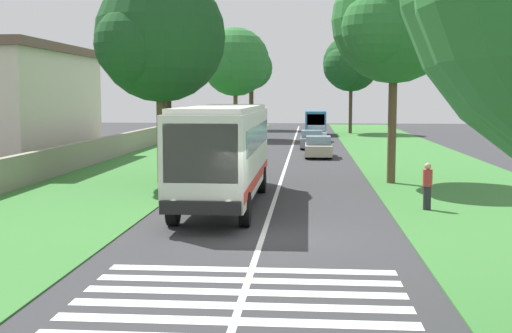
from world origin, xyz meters
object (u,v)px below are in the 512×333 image
roadside_building (0,103)px  trailing_car_2 (316,134)px  roadside_tree_left_2 (234,64)px  trailing_car_1 (312,140)px  roadside_tree_right_2 (392,24)px  utility_pole (169,92)px  pedestrian (427,186)px  coach_bus (225,149)px  trailing_car_0 (318,147)px  roadside_tree_left_0 (251,70)px  trailing_minibus_0 (315,120)px  roadside_tree_right_1 (349,65)px  roadside_tree_left_1 (160,41)px

roadside_building → trailing_car_2: bearing=-45.2°
roadside_tree_left_2 → roadside_building: (-22.20, 12.24, -3.44)m
trailing_car_1 → roadside_tree_right_2: 21.77m
utility_pole → pedestrian: size_ratio=4.87×
coach_bus → roadside_tree_right_2: size_ratio=1.08×
pedestrian → coach_bus: bearing=85.8°
trailing_car_0 → roadside_tree_left_0: bearing=12.2°
roadside_tree_left_2 → trailing_car_2: bearing=-107.2°
trailing_minibus_0 → roadside_tree_right_2: 38.79m
roadside_tree_left_2 → roadside_tree_right_1: (10.35, -11.33, 0.30)m
roadside_tree_left_0 → roadside_building: size_ratio=0.70×
trailing_car_2 → utility_pole: bearing=165.0°
coach_bus → trailing_minibus_0: size_ratio=1.86×
trailing_car_1 → roadside_tree_left_2: 14.26m
roadside_tree_left_2 → roadside_building: 25.58m
trailing_minibus_0 → trailing_car_0: bearing=179.9°
trailing_minibus_0 → trailing_car_2: bearing=180.0°
trailing_car_0 → roadside_tree_right_2: (-13.04, -3.11, 6.73)m
trailing_car_2 → roadside_tree_right_2: roadside_tree_right_2 is taller
roadside_building → trailing_car_1: bearing=-59.0°
trailing_car_2 → roadside_tree_right_2: (-28.50, -3.07, 6.73)m
coach_bus → trailing_car_2: bearing=-6.1°
trailing_car_0 → roadside_tree_left_2: roadside_tree_left_2 is taller
trailing_car_1 → trailing_car_2: bearing=-3.1°
trailing_car_0 → roadside_tree_left_1: (-13.56, 7.61, 5.97)m
trailing_car_1 → roadside_tree_left_0: roadside_tree_left_0 is taller
roadside_tree_left_2 → utility_pole: size_ratio=1.26×
coach_bus → roadside_tree_right_2: 11.08m
trailing_car_1 → trailing_car_2: (8.09, -0.45, 0.00)m
roadside_tree_left_0 → roadside_tree_right_2: (-48.60, -10.80, 0.18)m
trailing_minibus_0 → pedestrian: size_ratio=3.55×
trailing_car_0 → trailing_minibus_0: size_ratio=0.72×
trailing_minibus_0 → roadside_tree_right_1: bearing=-50.4°
trailing_minibus_0 → utility_pole: (-37.69, 7.49, 2.75)m
trailing_car_2 → roadside_tree_right_1: (12.73, -3.63, 6.71)m
trailing_car_0 → trailing_car_1: 7.38m
roadside_tree_left_2 → pedestrian: bearing=-163.6°
trailing_car_1 → trailing_car_2: 8.10m
trailing_car_0 → utility_pole: 15.00m
trailing_car_2 → roadside_tree_right_2: 29.44m
trailing_car_1 → trailing_car_2: same height
pedestrian → roadside_building: bearing=55.5°
trailing_car_1 → roadside_tree_left_1: 22.92m
roadside_tree_left_1 → coach_bus: bearing=-149.1°
utility_pole → roadside_building: size_ratio=0.58×
roadside_tree_right_1 → pedestrian: (-48.68, 0.07, -6.47)m
roadside_tree_left_1 → trailing_car_1: bearing=-19.0°
trailing_car_0 → roadside_tree_right_2: bearing=-166.6°
roadside_tree_left_0 → pedestrian: roadside_tree_left_0 is taller
roadside_tree_left_1 → roadside_tree_left_0: bearing=0.1°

